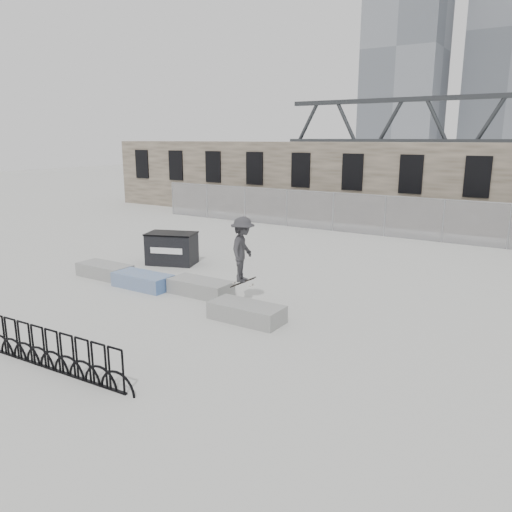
{
  "coord_description": "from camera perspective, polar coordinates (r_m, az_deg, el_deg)",
  "views": [
    {
      "loc": [
        10.4,
        -11.3,
        4.73
      ],
      "look_at": [
        2.64,
        0.91,
        1.3
      ],
      "focal_mm": 35.0,
      "sensor_mm": 36.0,
      "label": 1
    }
  ],
  "objects": [
    {
      "name": "chainlink_fence",
      "position": [
        26.23,
        8.78,
        5.09
      ],
      "size": [
        22.06,
        0.06,
        2.02
      ],
      "color": "gray",
      "rests_on": "ground"
    },
    {
      "name": "planter_far_left",
      "position": [
        18.16,
        -16.89,
        -1.52
      ],
      "size": [
        2.0,
        0.9,
        0.46
      ],
      "color": "gray",
      "rests_on": "ground"
    },
    {
      "name": "planter_offset",
      "position": [
        13.28,
        -1.08,
        -6.37
      ],
      "size": [
        2.0,
        0.9,
        0.46
      ],
      "color": "gray",
      "rests_on": "ground"
    },
    {
      "name": "skateboarder",
      "position": [
        13.86,
        -1.52,
        0.74
      ],
      "size": [
        1.0,
        1.33,
        2.05
      ],
      "rotation": [
        0.0,
        0.0,
        1.86
      ],
      "color": "#2F2F32",
      "rests_on": "ground"
    },
    {
      "name": "bike_rack",
      "position": [
        11.3,
        -22.21,
        -10.04
      ],
      "size": [
        4.49,
        0.24,
        0.9
      ],
      "rotation": [
        0.0,
        0.0,
        0.04
      ],
      "color": "black",
      "rests_on": "ground"
    },
    {
      "name": "ground",
      "position": [
        16.07,
        -9.76,
        -3.98
      ],
      "size": [
        120.0,
        120.0,
        0.0
      ],
      "primitive_type": "plane",
      "color": "#A9A9A4",
      "rests_on": "ground"
    },
    {
      "name": "dumpster",
      "position": [
        19.39,
        -9.6,
        0.89
      ],
      "size": [
        2.12,
        1.69,
        1.21
      ],
      "rotation": [
        0.0,
        0.0,
        0.35
      ],
      "color": "black",
      "rests_on": "ground"
    },
    {
      "name": "planter_center_right",
      "position": [
        15.54,
        -6.36,
        -3.5
      ],
      "size": [
        2.0,
        0.9,
        0.46
      ],
      "color": "gray",
      "rests_on": "ground"
    },
    {
      "name": "stone_wall",
      "position": [
        29.54,
        11.83,
        8.26
      ],
      "size": [
        36.0,
        2.58,
        4.5
      ],
      "color": "brown",
      "rests_on": "ground"
    },
    {
      "name": "planter_center_left",
      "position": [
        16.56,
        -12.8,
        -2.69
      ],
      "size": [
        2.0,
        0.9,
        0.46
      ],
      "color": "#3861A9",
      "rests_on": "ground"
    }
  ]
}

